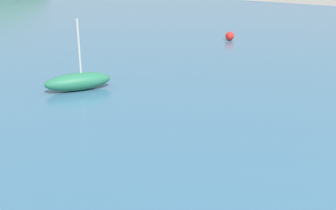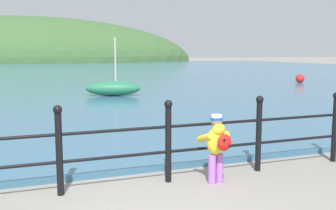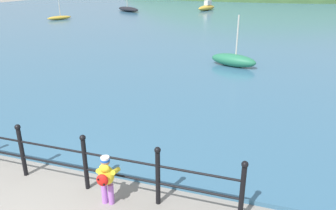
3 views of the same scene
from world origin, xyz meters
TOP-DOWN VIEW (x-y plane):
  - boat_white_sailboat at (2.25, 11.91)m, footprint 2.34×1.38m
  - mooring_buoy at (13.70, 14.62)m, footprint 0.49×0.49m

SIDE VIEW (x-z plane):
  - mooring_buoy at x=13.70m, z-range 0.10..0.59m
  - boat_white_sailboat at x=2.25m, z-range -0.78..1.58m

